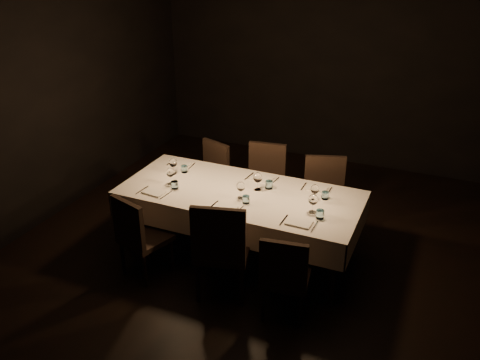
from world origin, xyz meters
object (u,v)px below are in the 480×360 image
at_px(dining_table, 240,198).
at_px(chair_far_center, 265,179).
at_px(chair_far_right, 324,194).
at_px(chair_far_left, 211,173).
at_px(chair_near_left, 138,233).
at_px(chair_near_center, 221,246).
at_px(chair_near_right, 285,274).

height_order(dining_table, chair_far_center, chair_far_center).
relative_size(chair_far_center, chair_far_right, 1.00).
relative_size(chair_far_left, chair_far_center, 0.93).
xyz_separation_m(chair_near_left, chair_near_center, (0.90, 0.03, 0.06)).
height_order(dining_table, chair_far_left, chair_far_left).
distance_m(chair_near_right, chair_far_right, 1.56).
bearing_deg(chair_near_right, dining_table, -54.48).
bearing_deg(chair_far_left, chair_near_right, -27.05).
xyz_separation_m(chair_near_center, chair_far_center, (-0.18, 1.60, -0.04)).
bearing_deg(chair_near_left, chair_near_center, -160.48).
height_order(chair_far_center, chair_far_right, chair_far_right).
bearing_deg(dining_table, chair_near_left, -134.70).
height_order(chair_near_center, chair_near_right, chair_near_center).
height_order(chair_far_left, chair_far_center, chair_far_center).
xyz_separation_m(chair_near_left, chair_far_left, (0.01, 1.59, -0.01)).
distance_m(chair_near_right, chair_far_center, 1.86).
bearing_deg(chair_near_left, chair_far_right, -116.82).
distance_m(chair_near_center, chair_near_right, 0.66).
height_order(chair_near_center, chair_far_center, chair_near_center).
bearing_deg(chair_near_center, chair_far_right, -126.00).
relative_size(dining_table, chair_far_left, 2.86).
distance_m(chair_near_center, chair_far_left, 1.80).
relative_size(chair_near_center, chair_far_center, 1.10).
bearing_deg(chair_near_right, chair_far_center, -72.06).
relative_size(chair_near_center, chair_near_right, 1.19).
xyz_separation_m(chair_near_right, chair_far_right, (-0.06, 1.56, 0.04)).
xyz_separation_m(chair_near_left, chair_far_center, (0.73, 1.63, 0.02)).
bearing_deg(chair_near_left, chair_far_left, -72.94).
bearing_deg(chair_near_center, chair_far_center, -98.25).
xyz_separation_m(chair_far_left, chair_far_right, (1.48, -0.07, 0.03)).
distance_m(chair_far_left, chair_far_center, 0.71).
relative_size(chair_near_center, chair_far_right, 1.09).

